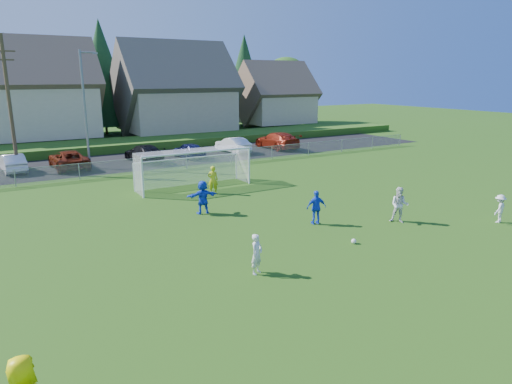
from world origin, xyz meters
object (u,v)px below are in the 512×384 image
soccer_ball (354,241)px  car_f (233,145)px  car_c (69,160)px  player_white_a (257,254)px  soccer_goal (192,163)px  player_blue_b (203,197)px  player_white_b (400,205)px  goalkeeper (213,180)px  player_white_c (500,209)px  player_blue_a (316,207)px  car_e (189,150)px  car_b (13,163)px  car_g (277,140)px  car_d (144,153)px

soccer_ball → car_f: size_ratio=0.05×
car_f → car_c: bearing=-2.6°
player_white_a → soccer_goal: bearing=46.7°
player_white_a → player_blue_b: player_blue_b is taller
player_white_b → goalkeeper: bearing=169.9°
soccer_ball → goalkeeper: (-1.42, 11.05, 0.76)m
player_white_c → player_blue_a: 9.10m
player_blue_a → car_f: size_ratio=0.38×
player_white_c → player_blue_b: bearing=-49.8°
car_e → soccer_goal: soccer_goal is taller
car_b → car_g: (23.59, -0.61, 0.13)m
player_white_c → player_blue_a: player_blue_a is taller
goalkeeper → car_f: bearing=-97.7°
car_c → car_f: bearing=178.8°
soccer_ball → player_white_a: 5.26m
car_e → car_g: 9.74m
player_blue_b → soccer_goal: bearing=-102.4°
player_white_c → player_blue_a: size_ratio=0.84×
car_g → car_b: bearing=-2.5°
car_c → car_g: car_g is taller
car_e → soccer_goal: bearing=64.8°
car_e → car_c: bearing=-5.8°
car_g → soccer_goal: bearing=37.2°
player_white_a → car_g: bearing=25.7°
goalkeeper → player_blue_a: bearing=126.9°
goalkeeper → soccer_goal: 2.42m
player_white_b → car_c: bearing=168.4°
soccer_ball → player_white_b: player_white_b is taller
car_g → player_blue_a: bearing=60.0°
car_c → soccer_goal: (5.91, -10.75, 0.91)m
player_blue_a → car_d: player_blue_a is taller
car_b → car_f: bearing=174.4°
player_blue_b → soccer_goal: soccer_goal is taller
soccer_ball → car_g: (12.03, 24.23, 0.71)m
player_blue_a → car_b: player_blue_a is taller
soccer_ball → goalkeeper: bearing=97.3°
car_c → car_f: size_ratio=1.18×
car_g → player_blue_b: bearing=45.7°
player_blue_b → player_white_b: bearing=146.2°
player_white_c → car_e: bearing=-89.7°
car_c → car_g: size_ratio=0.91×
player_white_c → soccer_ball: bearing=-22.9°
player_blue_b → player_blue_a: bearing=137.8°
goalkeeper → car_e: size_ratio=0.43×
goalkeeper → player_white_c: bearing=152.5°
goalkeeper → car_g: (13.45, 13.18, -0.05)m
car_b → car_c: (3.86, -0.77, 0.02)m
soccer_ball → player_blue_a: (0.30, 3.02, 0.73)m
goalkeeper → car_f: goalkeeper is taller
player_white_b → goalkeeper: (-5.38, 9.95, -0.02)m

